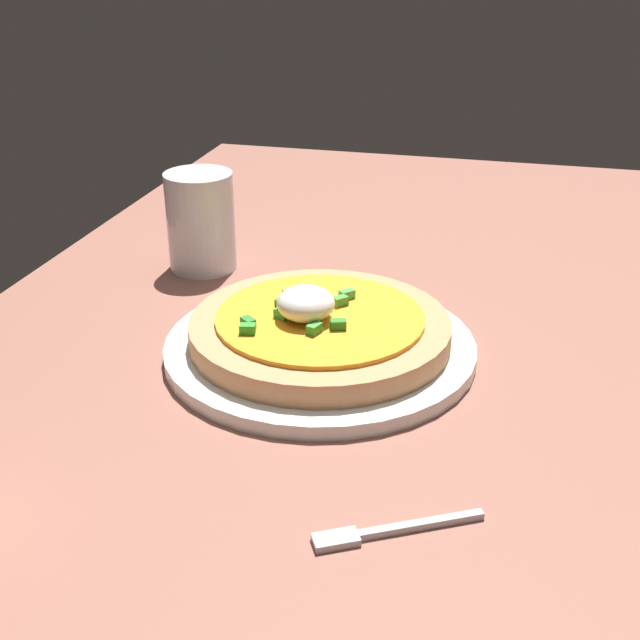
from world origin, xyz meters
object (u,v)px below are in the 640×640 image
(plate, at_px, (320,347))
(cup_near, at_px, (201,227))
(pizza, at_px, (319,327))
(fork, at_px, (384,531))

(plate, bearing_deg, cup_near, -133.19)
(plate, relative_size, cup_near, 2.56)
(pizza, bearing_deg, plate, 129.56)
(fork, bearing_deg, pizza, -94.71)
(plate, distance_m, fork, 0.23)
(pizza, bearing_deg, cup_near, -133.39)
(plate, relative_size, pizza, 1.20)
(pizza, relative_size, cup_near, 2.14)
(pizza, xyz_separation_m, cup_near, (-0.16, -0.17, 0.02))
(plate, height_order, fork, plate)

